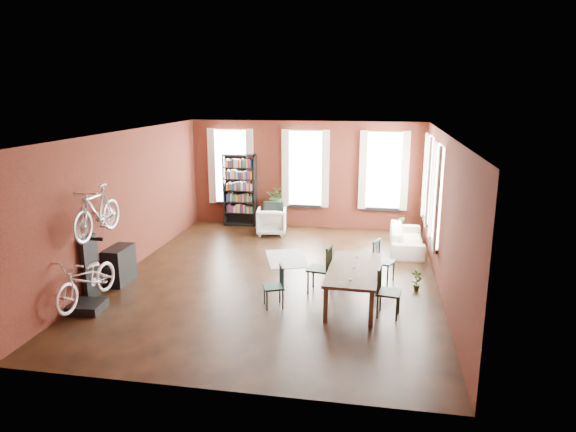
% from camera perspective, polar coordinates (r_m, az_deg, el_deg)
% --- Properties ---
extents(room, '(9.00, 9.04, 3.22)m').
position_cam_1_polar(room, '(11.54, 0.48, 4.15)').
color(room, black).
rests_on(room, ground).
extents(dining_table, '(1.05, 2.15, 0.72)m').
position_cam_1_polar(dining_table, '(10.18, 7.28, -7.69)').
color(dining_table, brown).
rests_on(dining_table, ground).
extents(dining_chair_a, '(0.49, 0.49, 0.82)m').
position_cam_1_polar(dining_chair_a, '(9.93, -1.63, -7.86)').
color(dining_chair_a, '#1B3C39').
rests_on(dining_chair_a, ground).
extents(dining_chair_b, '(0.53, 0.53, 1.01)m').
position_cam_1_polar(dining_chair_b, '(10.62, 3.52, -5.86)').
color(dining_chair_b, black).
rests_on(dining_chair_b, ground).
extents(dining_chair_c, '(0.49, 0.49, 0.93)m').
position_cam_1_polar(dining_chair_c, '(9.70, 11.15, -8.33)').
color(dining_chair_c, '#1E2F1C').
rests_on(dining_chair_c, ground).
extents(dining_chair_d, '(0.55, 0.55, 0.91)m').
position_cam_1_polar(dining_chair_d, '(11.36, 10.58, -5.00)').
color(dining_chair_d, '#173433').
rests_on(dining_chair_d, ground).
extents(bookshelf, '(1.00, 0.32, 2.20)m').
position_cam_1_polar(bookshelf, '(15.75, -5.37, 2.88)').
color(bookshelf, black).
rests_on(bookshelf, ground).
extents(white_armchair, '(0.91, 0.87, 0.84)m').
position_cam_1_polar(white_armchair, '(14.84, -1.85, -0.44)').
color(white_armchair, silver).
rests_on(white_armchair, ground).
extents(cream_sofa, '(0.61, 2.08, 0.81)m').
position_cam_1_polar(cream_sofa, '(13.72, 13.08, -2.05)').
color(cream_sofa, beige).
rests_on(cream_sofa, ground).
extents(striped_rug, '(1.34, 1.70, 0.01)m').
position_cam_1_polar(striped_rug, '(12.78, -0.16, -4.75)').
color(striped_rug, black).
rests_on(striped_rug, ground).
extents(bike_trainer, '(0.64, 0.64, 0.17)m').
position_cam_1_polar(bike_trainer, '(10.56, -21.41, -9.38)').
color(bike_trainer, black).
rests_on(bike_trainer, ground).
extents(bike_wall_rack, '(0.16, 0.60, 1.30)m').
position_cam_1_polar(bike_wall_rack, '(10.95, -21.07, -5.36)').
color(bike_wall_rack, black).
rests_on(bike_wall_rack, ground).
extents(console_table, '(0.40, 0.80, 0.80)m').
position_cam_1_polar(console_table, '(11.71, -18.21, -5.19)').
color(console_table, black).
rests_on(console_table, ground).
extents(plant_stand, '(0.40, 0.40, 0.62)m').
position_cam_1_polar(plant_stand, '(15.64, -1.23, -0.11)').
color(plant_stand, black).
rests_on(plant_stand, ground).
extents(plant_by_sofa, '(0.44, 0.67, 0.28)m').
position_cam_1_polar(plant_by_sofa, '(14.88, 12.13, -1.83)').
color(plant_by_sofa, '#356327').
rests_on(plant_by_sofa, ground).
extents(plant_small, '(0.42, 0.51, 0.16)m').
position_cam_1_polar(plant_small, '(11.13, 14.05, -7.64)').
color(plant_small, '#365C25').
rests_on(plant_small, ground).
extents(bicycle_floor, '(0.68, 0.97, 1.76)m').
position_cam_1_polar(bicycle_floor, '(10.25, -21.65, -4.35)').
color(bicycle_floor, silver).
rests_on(bicycle_floor, bike_trainer).
extents(bicycle_hung, '(0.47, 1.00, 1.66)m').
position_cam_1_polar(bicycle_hung, '(10.45, -20.59, 2.22)').
color(bicycle_hung, '#A5A8AD').
rests_on(bicycle_hung, bike_wall_rack).
extents(plant_on_stand, '(0.63, 0.69, 0.50)m').
position_cam_1_polar(plant_on_stand, '(15.49, -1.32, 1.88)').
color(plant_on_stand, '#2E5923').
rests_on(plant_on_stand, plant_stand).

